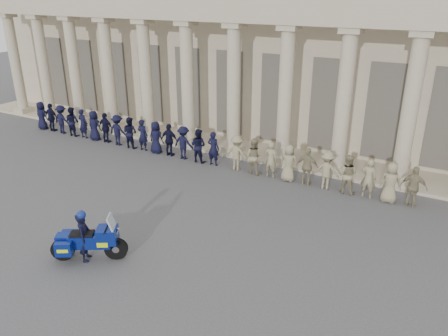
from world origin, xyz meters
TOP-DOWN VIEW (x-y plane):
  - ground at (0.00, 0.00)m, footprint 90.00×90.00m
  - building at (-0.00, 14.74)m, footprint 40.00×12.50m
  - officer_rank at (-3.11, 6.34)m, footprint 21.18×0.62m
  - motorcycle at (-0.85, -2.14)m, footprint 2.07×1.55m
  - rider at (-0.96, -2.21)m, footprint 0.62×0.69m

SIDE VIEW (x-z plane):
  - ground at x=0.00m, z-range 0.00..0.00m
  - motorcycle at x=-0.85m, z-range -0.10..1.39m
  - officer_rank at x=-3.11m, z-range 0.00..1.63m
  - rider at x=-0.96m, z-range 0.00..1.67m
  - building at x=0.00m, z-range 0.02..9.02m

